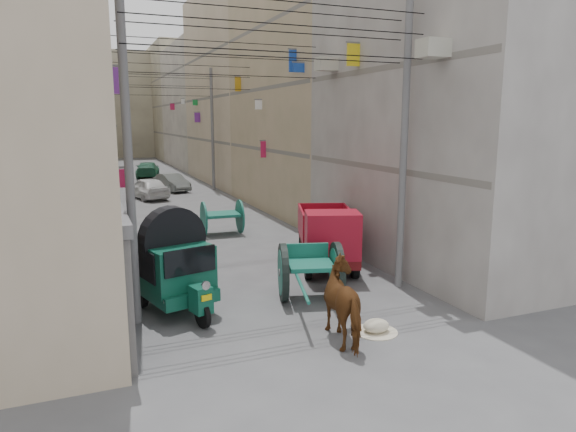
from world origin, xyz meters
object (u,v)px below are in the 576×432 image
distant_car_white (147,188)px  distant_car_grey (172,182)px  tonga_cart (310,270)px  second_cart (222,216)px  feed_sack (376,326)px  mini_truck (329,241)px  distant_car_green (148,170)px  horse (349,302)px  auto_rickshaw (174,264)px

distant_car_white → distant_car_grey: size_ratio=1.09×
tonga_cart → second_cart: (-0.14, 8.57, -0.04)m
feed_sack → distant_car_grey: size_ratio=0.17×
mini_truck → feed_sack: 4.85m
distant_car_green → feed_sack: bearing=101.6°
horse → distant_car_grey: bearing=-85.6°
tonga_cart → distant_car_green: 31.90m
distant_car_grey → distant_car_green: 9.24m
auto_rickshaw → tonga_cart: 3.49m
tonga_cart → distant_car_white: 19.86m
auto_rickshaw → mini_truck: bearing=2.1°
second_cart → distant_car_white: second_cart is taller
distant_car_white → feed_sack: bearing=80.4°
second_cart → distant_car_grey: (0.23, 14.10, -0.17)m
mini_truck → distant_car_green: bearing=113.0°
mini_truck → feed_sack: mini_truck is taller
auto_rickshaw → distant_car_white: (1.59, 19.19, -0.53)m
tonga_cart → second_cart: tonga_cart is taller
feed_sack → distant_car_green: (-0.88, 34.38, 0.48)m
distant_car_grey → distant_car_green: distant_car_green is taller
mini_truck → distant_car_grey: (-1.51, 20.50, -0.40)m
horse → distant_car_green: horse is taller
auto_rickshaw → feed_sack: (3.92, -3.07, -1.02)m
auto_rickshaw → distant_car_white: bearing=69.9°
second_cart → distant_car_grey: 14.10m
distant_car_white → distant_car_green: distant_car_white is taller
distant_car_grey → mini_truck: bearing=-100.9°
mini_truck → second_cart: (-1.75, 6.40, -0.22)m
feed_sack → horse: 1.05m
distant_car_green → tonga_cart: bearing=100.8°
second_cart → distant_car_white: (-1.69, 11.21, -0.10)m
mini_truck → horse: 5.12m
horse → distant_car_green: bearing=-84.6°
auto_rickshaw → distant_car_grey: size_ratio=0.84×
second_cart → feed_sack: second_cart is taller
auto_rickshaw → distant_car_grey: bearing=65.6°
auto_rickshaw → tonga_cart: auto_rickshaw is taller
horse → distant_car_grey: horse is taller
tonga_cart → mini_truck: mini_truck is taller
mini_truck → distant_car_white: mini_truck is taller
mini_truck → second_cart: size_ratio=2.38×
feed_sack → distant_car_white: 22.39m
auto_rickshaw → feed_sack: 5.09m
tonga_cart → horse: bearing=-80.7°
distant_car_green → distant_car_grey: bearing=103.0°
mini_truck → distant_car_white: bearing=120.2°
second_cart → distant_car_grey: size_ratio=0.47×
mini_truck → horse: mini_truck is taller
feed_sack → distant_car_grey: bearing=90.9°
auto_rickshaw → horse: 4.49m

